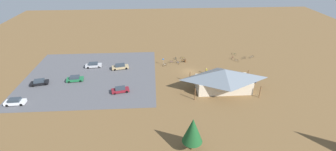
{
  "coord_description": "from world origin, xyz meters",
  "views": [
    {
      "loc": [
        10.08,
        62.13,
        32.05
      ],
      "look_at": [
        6.4,
        4.16,
        1.2
      ],
      "focal_mm": 26.27,
      "sensor_mm": 36.0,
      "label": 1
    }
  ],
  "objects_px": {
    "bicycle_teal_yard_left": "(176,58)",
    "car_silver_far_end": "(94,65)",
    "visitor_at_bikes": "(206,71)",
    "trash_bin": "(185,61)",
    "bicycle_green_edge_south": "(234,54)",
    "bicycle_orange_lone_east": "(183,61)",
    "bicycle_black_by_bin": "(244,58)",
    "car_maroon_inner_stall": "(120,90)",
    "bicycle_red_near_porch": "(232,58)",
    "car_white_front_row": "(15,102)",
    "bike_pavilion": "(224,78)",
    "bicycle_white_yard_front": "(252,57)",
    "bicycle_blue_lone_west": "(178,62)",
    "pine_east": "(193,130)",
    "bicycle_silver_near_sign": "(165,65)",
    "car_black_near_entry": "(39,82)",
    "bicycle_purple_yard_center": "(172,62)",
    "car_tan_by_curb": "(120,67)",
    "bicycle_white_edge_north": "(236,60)",
    "lot_sign": "(163,61)",
    "car_green_mid_lot": "(75,79)",
    "visitor_by_pavilion": "(256,80)",
    "bicycle_yellow_mid_cluster": "(183,58)"
  },
  "relations": [
    {
      "from": "bicycle_teal_yard_left",
      "to": "car_silver_far_end",
      "type": "xyz_separation_m",
      "value": [
        24.8,
        4.09,
        0.4
      ]
    },
    {
      "from": "visitor_at_bikes",
      "to": "trash_bin",
      "type": "bearing_deg",
      "value": -58.64
    },
    {
      "from": "bicycle_green_edge_south",
      "to": "bicycle_orange_lone_east",
      "type": "height_order",
      "value": "bicycle_orange_lone_east"
    },
    {
      "from": "bicycle_black_by_bin",
      "to": "bicycle_teal_yard_left",
      "type": "xyz_separation_m",
      "value": [
        21.65,
        -0.93,
        0.01
      ]
    },
    {
      "from": "car_silver_far_end",
      "to": "car_maroon_inner_stall",
      "type": "bearing_deg",
      "value": 122.76
    },
    {
      "from": "bicycle_red_near_porch",
      "to": "car_maroon_inner_stall",
      "type": "xyz_separation_m",
      "value": [
        33.44,
        18.13,
        0.36
      ]
    },
    {
      "from": "car_white_front_row",
      "to": "bike_pavilion",
      "type": "bearing_deg",
      "value": -175.86
    },
    {
      "from": "bicycle_white_yard_front",
      "to": "bicycle_blue_lone_west",
      "type": "bearing_deg",
      "value": 6.18
    },
    {
      "from": "car_white_front_row",
      "to": "visitor_at_bikes",
      "type": "xyz_separation_m",
      "value": [
        -46.25,
        -12.29,
        0.2
      ]
    },
    {
      "from": "pine_east",
      "to": "bicycle_green_edge_south",
      "type": "relative_size",
      "value": 5.11
    },
    {
      "from": "pine_east",
      "to": "bicycle_silver_near_sign",
      "type": "xyz_separation_m",
      "value": [
        2.96,
        -34.35,
        -3.97
      ]
    },
    {
      "from": "bicycle_silver_near_sign",
      "to": "car_black_near_entry",
      "type": "bearing_deg",
      "value": 15.43
    },
    {
      "from": "bike_pavilion",
      "to": "bicycle_teal_yard_left",
      "type": "xyz_separation_m",
      "value": [
        10.05,
        -19.02,
        -2.84
      ]
    },
    {
      "from": "car_white_front_row",
      "to": "visitor_at_bikes",
      "type": "relative_size",
      "value": 2.43
    },
    {
      "from": "bicycle_purple_yard_center",
      "to": "car_tan_by_curb",
      "type": "relative_size",
      "value": 0.34
    },
    {
      "from": "bicycle_silver_near_sign",
      "to": "car_silver_far_end",
      "type": "height_order",
      "value": "car_silver_far_end"
    },
    {
      "from": "car_black_near_entry",
      "to": "bicycle_blue_lone_west",
      "type": "bearing_deg",
      "value": -163.92
    },
    {
      "from": "trash_bin",
      "to": "bicycle_white_yard_front",
      "type": "bearing_deg",
      "value": -175.34
    },
    {
      "from": "bicycle_black_by_bin",
      "to": "bike_pavilion",
      "type": "bearing_deg",
      "value": 57.34
    },
    {
      "from": "bicycle_green_edge_south",
      "to": "bicycle_orange_lone_east",
      "type": "xyz_separation_m",
      "value": [
        17.45,
        4.18,
        -0.01
      ]
    },
    {
      "from": "bicycle_blue_lone_west",
      "to": "car_white_front_row",
      "type": "bearing_deg",
      "value": 26.71
    },
    {
      "from": "pine_east",
      "to": "car_maroon_inner_stall",
      "type": "xyz_separation_m",
      "value": [
        14.64,
        -20.15,
        -3.63
      ]
    },
    {
      "from": "bicycle_blue_lone_west",
      "to": "pine_east",
      "type": "bearing_deg",
      "value": 88.4
    },
    {
      "from": "bicycle_green_edge_south",
      "to": "car_silver_far_end",
      "type": "distance_m",
      "value": 44.68
    },
    {
      "from": "car_silver_far_end",
      "to": "car_white_front_row",
      "type": "height_order",
      "value": "car_white_front_row"
    },
    {
      "from": "bicycle_black_by_bin",
      "to": "bicycle_teal_yard_left",
      "type": "bearing_deg",
      "value": -2.46
    },
    {
      "from": "bicycle_white_edge_north",
      "to": "car_silver_far_end",
      "type": "height_order",
      "value": "car_silver_far_end"
    },
    {
      "from": "lot_sign",
      "to": "bicycle_black_by_bin",
      "type": "height_order",
      "value": "lot_sign"
    },
    {
      "from": "bicycle_green_edge_south",
      "to": "car_tan_by_curb",
      "type": "distance_m",
      "value": 37.08
    },
    {
      "from": "car_maroon_inner_stall",
      "to": "car_black_near_entry",
      "type": "bearing_deg",
      "value": -13.46
    },
    {
      "from": "car_maroon_inner_stall",
      "to": "visitor_at_bikes",
      "type": "relative_size",
      "value": 2.43
    },
    {
      "from": "bicycle_teal_yard_left",
      "to": "trash_bin",
      "type": "bearing_deg",
      "value": 141.64
    },
    {
      "from": "bicycle_silver_near_sign",
      "to": "bicycle_teal_yard_left",
      "type": "bearing_deg",
      "value": -129.16
    },
    {
      "from": "car_silver_far_end",
      "to": "car_green_mid_lot",
      "type": "height_order",
      "value": "car_green_mid_lot"
    },
    {
      "from": "bicycle_black_by_bin",
      "to": "car_black_near_entry",
      "type": "xyz_separation_m",
      "value": [
        58.33,
        12.71,
        0.38
      ]
    },
    {
      "from": "bicycle_purple_yard_center",
      "to": "visitor_by_pavilion",
      "type": "height_order",
      "value": "visitor_by_pavilion"
    },
    {
      "from": "bicycle_blue_lone_west",
      "to": "bicycle_yellow_mid_cluster",
      "type": "relative_size",
      "value": 1.0
    },
    {
      "from": "car_maroon_inner_stall",
      "to": "car_silver_far_end",
      "type": "height_order",
      "value": "car_silver_far_end"
    },
    {
      "from": "bicycle_orange_lone_east",
      "to": "bicycle_red_near_porch",
      "type": "bearing_deg",
      "value": -174.96
    },
    {
      "from": "visitor_at_bikes",
      "to": "pine_east",
      "type": "bearing_deg",
      "value": 73.66
    },
    {
      "from": "bicycle_yellow_mid_cluster",
      "to": "visitor_by_pavilion",
      "type": "height_order",
      "value": "visitor_by_pavilion"
    },
    {
      "from": "bicycle_blue_lone_west",
      "to": "bicycle_orange_lone_east",
      "type": "bearing_deg",
      "value": -150.73
    },
    {
      "from": "bicycle_red_near_porch",
      "to": "bicycle_purple_yard_center",
      "type": "bearing_deg",
      "value": 5.51
    },
    {
      "from": "trash_bin",
      "to": "lot_sign",
      "type": "relative_size",
      "value": 0.41
    },
    {
      "from": "bicycle_blue_lone_west",
      "to": "bicycle_teal_yard_left",
      "type": "bearing_deg",
      "value": -84.9
    },
    {
      "from": "bicycle_yellow_mid_cluster",
      "to": "car_silver_far_end",
      "type": "bearing_deg",
      "value": 8.36
    },
    {
      "from": "bicycle_blue_lone_west",
      "to": "car_tan_by_curb",
      "type": "bearing_deg",
      "value": 9.1
    },
    {
      "from": "car_black_near_entry",
      "to": "bicycle_black_by_bin",
      "type": "bearing_deg",
      "value": -167.71
    },
    {
      "from": "bicycle_teal_yard_left",
      "to": "bicycle_yellow_mid_cluster",
      "type": "xyz_separation_m",
      "value": [
        -2.24,
        0.12,
        0.03
      ]
    },
    {
      "from": "car_silver_far_end",
      "to": "bicycle_green_edge_south",
      "type": "bearing_deg",
      "value": -171.97
    }
  ]
}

